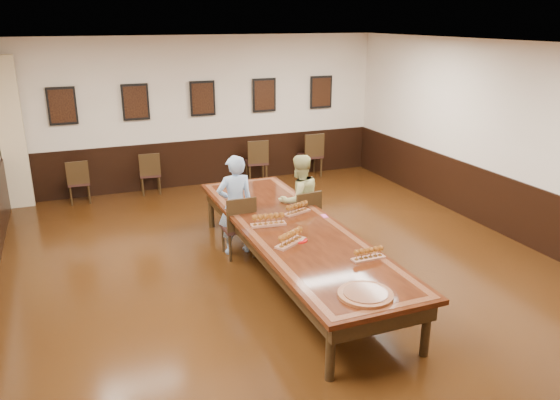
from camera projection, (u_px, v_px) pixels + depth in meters
name	position (u px, v px, depth m)	size (l,w,h in m)	color
floor	(293.00, 277.00, 7.86)	(8.00, 10.00, 0.02)	black
ceiling	(295.00, 45.00, 6.84)	(8.00, 10.00, 0.02)	white
wall_back	(202.00, 112.00, 11.76)	(8.00, 0.02, 3.20)	beige
wall_right	(523.00, 144.00, 8.76)	(0.02, 10.00, 3.20)	beige
chair_man	(238.00, 225.00, 8.41)	(0.46, 0.51, 0.99)	black
chair_woman	(302.00, 218.00, 8.77)	(0.45, 0.49, 0.96)	black
spare_chair_a	(78.00, 181.00, 10.86)	(0.42, 0.45, 0.89)	black
spare_chair_b	(150.00, 173.00, 11.43)	(0.42, 0.46, 0.90)	black
spare_chair_c	(256.00, 161.00, 12.21)	(0.46, 0.50, 0.99)	black
spare_chair_d	(310.00, 154.00, 12.72)	(0.48, 0.52, 1.02)	black
person_man	(235.00, 205.00, 8.41)	(0.58, 0.38, 1.58)	#4E82C3
person_woman	(299.00, 200.00, 8.77)	(0.74, 0.58, 1.50)	#C7C67C
pink_phone	(324.00, 216.00, 8.04)	(0.07, 0.14, 0.01)	#EE4F9B
curtain	(12.00, 134.00, 10.32)	(0.45, 0.18, 2.90)	beige
wainscoting	(293.00, 244.00, 7.70)	(8.00, 10.00, 1.00)	black
conference_table	(293.00, 237.00, 7.67)	(1.40, 5.00, 0.76)	black
posters	(203.00, 98.00, 11.60)	(6.14, 0.04, 0.74)	black
flight_a	(268.00, 220.00, 7.66)	(0.51, 0.20, 0.19)	brown
flight_b	(297.00, 209.00, 8.14)	(0.47, 0.28, 0.17)	brown
flight_c	(291.00, 238.00, 7.03)	(0.51, 0.39, 0.19)	brown
flight_d	(368.00, 254.00, 6.59)	(0.43, 0.14, 0.16)	brown
red_plate_grp	(299.00, 240.00, 7.16)	(0.22, 0.22, 0.03)	#AF0C0B
carved_platter	(365.00, 294.00, 5.73)	(0.61, 0.61, 0.05)	#602B13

